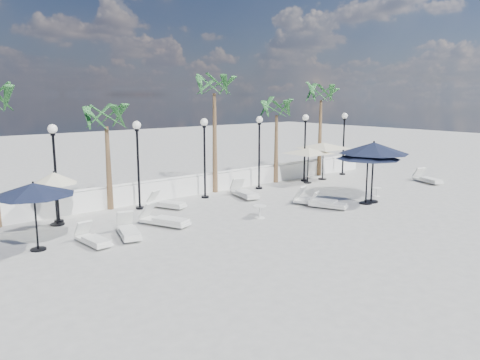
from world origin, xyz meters
TOP-DOWN VIEW (x-y plane):
  - ground at (0.00, 0.00)m, footprint 100.00×100.00m
  - balustrade at (0.00, 7.50)m, footprint 26.00×0.30m
  - lamppost_1 at (-7.00, 6.50)m, footprint 0.36×0.36m
  - lamppost_2 at (-3.50, 6.50)m, footprint 0.36×0.36m
  - lamppost_3 at (0.00, 6.50)m, footprint 0.36×0.36m
  - lamppost_4 at (3.50, 6.50)m, footprint 0.36×0.36m
  - lamppost_5 at (7.00, 6.50)m, footprint 0.36×0.36m
  - lamppost_6 at (10.50, 6.50)m, footprint 0.36×0.36m
  - palm_1 at (-4.50, 7.30)m, footprint 2.60×2.60m
  - palm_2 at (1.20, 7.30)m, footprint 2.60×2.60m
  - palm_3 at (5.50, 7.30)m, footprint 2.60×2.60m
  - palm_4 at (9.20, 7.30)m, footprint 2.60×2.60m
  - lounger_0 at (-5.74, 3.04)m, footprint 1.13×2.00m
  - lounger_1 at (-7.06, 2.98)m, footprint 0.69×1.73m
  - lounger_2 at (-2.52, 5.89)m, footprint 1.26×1.87m
  - lounger_3 at (-4.04, 3.47)m, footprint 1.38×2.12m
  - lounger_4 at (1.53, 5.37)m, footprint 1.11×2.12m
  - lounger_5 at (2.91, 1.29)m, footprint 1.16×1.77m
  - lounger_6 at (2.87, 1.98)m, footprint 1.28×2.08m
  - lounger_7 at (12.01, 1.67)m, footprint 1.19×1.97m
  - side_table_1 at (-0.48, 1.99)m, footprint 0.54×0.54m
  - side_table_2 at (6.70, 1.39)m, footprint 0.45×0.45m
  - parasol_navy_left at (-8.64, 3.57)m, footprint 2.56×2.56m
  - parasol_navy_mid at (4.98, 0.79)m, footprint 2.90×2.90m
  - parasol_navy_right at (5.44, 0.83)m, footprint 3.20×3.20m
  - parasol_cream_sq_a at (8.26, 6.20)m, footprint 4.76×4.76m
  - parasol_cream_sq_b at (6.72, 5.97)m, footprint 4.28×4.28m
  - parasol_cream_small at (-7.16, 6.20)m, footprint 1.71×1.71m

SIDE VIEW (x-z plane):
  - ground at x=0.00m, z-range 0.00..0.00m
  - lounger_1 at x=-7.06m, z-range -0.10..0.53m
  - lounger_5 at x=2.91m, z-range -0.10..0.53m
  - lounger_2 at x=-2.52m, z-range -0.11..0.56m
  - lounger_7 at x=12.01m, z-range -0.12..0.59m
  - lounger_0 at x=-5.74m, z-range -0.12..0.60m
  - lounger_6 at x=2.87m, z-range -0.12..0.62m
  - lounger_3 at x=-4.04m, z-range -0.12..0.63m
  - lounger_4 at x=1.53m, z-range -0.12..0.64m
  - side_table_2 at x=6.70m, z-range 0.05..0.49m
  - side_table_1 at x=-0.48m, z-range 0.05..0.57m
  - balustrade at x=0.00m, z-range -0.04..0.97m
  - parasol_cream_small at x=-7.16m, z-range 0.75..2.85m
  - parasol_cream_sq_b at x=6.72m, z-range 0.91..3.05m
  - parasol_navy_left at x=-8.64m, z-range 0.86..3.12m
  - parasol_cream_sq_a at x=8.26m, z-range 0.99..3.33m
  - parasol_navy_mid at x=4.98m, z-range 0.98..3.58m
  - lamppost_1 at x=-7.00m, z-range 0.57..4.41m
  - lamppost_2 at x=-3.50m, z-range 0.57..4.41m
  - lamppost_3 at x=0.00m, z-range 0.57..4.41m
  - lamppost_4 at x=3.50m, z-range 0.57..4.41m
  - lamppost_5 at x=7.00m, z-range 0.57..4.41m
  - lamppost_6 at x=10.50m, z-range 0.57..4.41m
  - parasol_navy_right at x=5.44m, z-range 1.08..3.95m
  - palm_1 at x=-4.50m, z-range 1.40..6.10m
  - palm_3 at x=5.50m, z-range 1.50..6.40m
  - palm_4 at x=9.20m, z-range 1.88..7.58m
  - palm_2 at x=1.20m, z-range 2.07..8.17m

